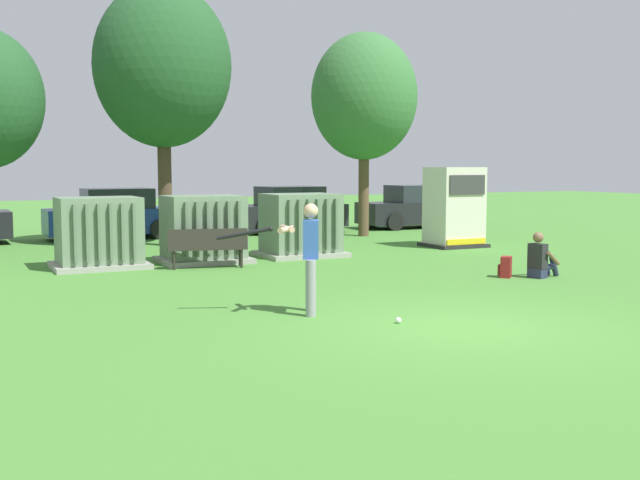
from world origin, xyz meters
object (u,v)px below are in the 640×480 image
transformer_mid_east (301,226)px  transformer_west (99,234)px  parked_car_right_of_center (287,211)px  transformer_mid_west (203,230)px  parked_car_left_of_center (114,215)px  batter (307,252)px  park_bench (208,245)px  generator_enclosure (454,208)px  backpack (506,267)px  seated_spectator (540,260)px  parked_car_rightmost (415,208)px  sports_ball (398,320)px

transformer_mid_east → transformer_west: bearing=-178.8°
transformer_west → parked_car_right_of_center: bearing=42.5°
transformer_mid_west → parked_car_right_of_center: same height
parked_car_left_of_center → transformer_west: bearing=-103.6°
transformer_west → transformer_mid_east: (5.12, 0.10, 0.00)m
transformer_mid_west → batter: bearing=-94.2°
transformer_west → park_bench: 2.52m
transformer_mid_east → parked_car_left_of_center: 7.90m
transformer_mid_east → generator_enclosure: 5.01m
backpack → parked_car_right_of_center: size_ratio=0.10×
transformer_west → batter: size_ratio=1.21×
transformer_west → seated_spectator: transformer_west is taller
parked_car_right_of_center → parked_car_rightmost: same height
transformer_west → park_bench: transformer_west is taller
transformer_mid_west → parked_car_rightmost: bearing=33.3°
sports_ball → park_bench: bearing=95.0°
seated_spectator → parked_car_right_of_center: 12.77m
transformer_mid_east → seated_spectator: transformer_mid_east is taller
transformer_west → sports_ball: (2.83, -8.43, -0.74)m
transformer_west → park_bench: (2.20, -1.21, -0.25)m
transformer_mid_west → transformer_mid_east: 2.66m
seated_spectator → parked_car_left_of_center: bearing=115.9°
parked_car_left_of_center → parked_car_rightmost: size_ratio=0.99×
sports_ball → backpack: 5.52m
park_bench → batter: size_ratio=1.06×
transformer_mid_east → parked_car_left_of_center: (-3.36, 7.15, -0.04)m
generator_enclosure → transformer_mid_west: bearing=-176.9°
generator_enclosure → seated_spectator: bearing=-109.2°
transformer_mid_west → batter: batter is taller
backpack → parked_car_rightmost: (5.55, 12.12, 0.54)m
transformer_west → parked_car_right_of_center: (7.79, 7.14, -0.04)m
backpack → parked_car_left_of_center: bearing=114.1°
transformer_mid_east → sports_ball: size_ratio=23.33×
batter → transformer_west: bearing=105.3°
park_bench → parked_car_left_of_center: (-0.44, 8.47, 0.22)m
seated_spectator → parked_car_right_of_center: size_ratio=0.22×
transformer_west → backpack: size_ratio=4.77×
transformer_west → transformer_mid_west: 2.46m
transformer_west → parked_car_right_of_center: size_ratio=0.48×
parked_car_right_of_center → transformer_mid_east: bearing=-110.8°
park_bench → parked_car_right_of_center: (5.59, 8.35, 0.22)m
sports_ball → backpack: (4.55, 3.13, 0.17)m
batter → parked_car_rightmost: size_ratio=0.41×
park_bench → seated_spectator: (5.83, -4.42, -0.16)m
seated_spectator → transformer_mid_east: bearing=116.9°
batter → parked_car_left_of_center: bearing=90.7°
transformer_west → transformer_mid_east: bearing=1.2°
sports_ball → parked_car_rightmost: (10.10, 15.25, 0.71)m
batter → parked_car_rightmost: batter is taller
seated_spectator → backpack: (-0.64, 0.33, -0.16)m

